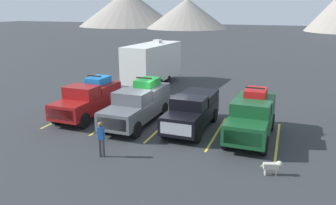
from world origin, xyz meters
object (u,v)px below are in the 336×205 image
pickup_truck_c (192,111)px  dog (274,166)px  pickup_truck_a (89,99)px  pickup_truck_b (138,104)px  camper_trailer_a (153,62)px  person_a (101,137)px  pickup_truck_d (252,116)px

pickup_truck_c → dog: 6.49m
pickup_truck_a → dog: pickup_truck_a is taller
pickup_truck_b → camper_trailer_a: size_ratio=0.72×
camper_trailer_a → dog: size_ratio=9.49×
person_a → camper_trailer_a: bearing=103.1°
pickup_truck_a → pickup_truck_c: pickup_truck_a is taller
pickup_truck_b → pickup_truck_c: bearing=2.6°
person_a → dog: bearing=6.0°
pickup_truck_c → dog: pickup_truck_c is taller
camper_trailer_a → person_a: size_ratio=4.77×
pickup_truck_c → camper_trailer_a: size_ratio=0.65×
person_a → pickup_truck_a: bearing=127.0°
pickup_truck_a → pickup_truck_c: bearing=0.7°
pickup_truck_a → pickup_truck_b: size_ratio=0.89×
pickup_truck_b → camper_trailer_a: bearing=107.4°
pickup_truck_d → person_a: pickup_truck_d is taller
pickup_truck_b → camper_trailer_a: (-3.17, 10.09, 0.86)m
pickup_truck_c → camper_trailer_a: bearing=123.0°
camper_trailer_a → pickup_truck_a: bearing=-91.8°
person_a → pickup_truck_b: bearing=94.1°
pickup_truck_d → pickup_truck_a: bearing=178.7°
pickup_truck_b → pickup_truck_c: size_ratio=1.11×
pickup_truck_b → pickup_truck_c: 3.30m
pickup_truck_d → pickup_truck_b: bearing=178.6°
pickup_truck_b → pickup_truck_a: bearing=178.8°
dog → pickup_truck_a: bearing=159.6°
camper_trailer_a → dog: (11.22, -14.31, -1.65)m
pickup_truck_a → person_a: 6.40m
pickup_truck_b → pickup_truck_c: pickup_truck_b is taller
pickup_truck_b → pickup_truck_d: pickup_truck_b is taller
pickup_truck_a → pickup_truck_b: 3.49m
pickup_truck_c → dog: bearing=-42.6°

